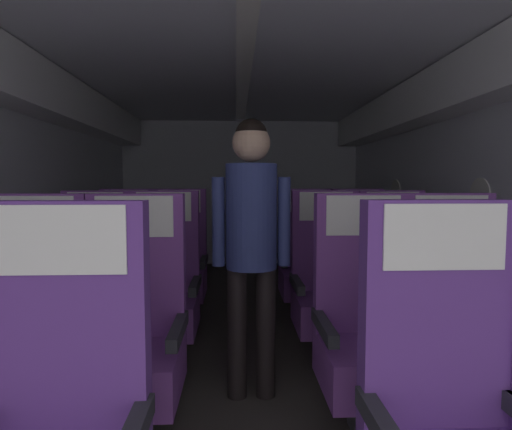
{
  "coord_description": "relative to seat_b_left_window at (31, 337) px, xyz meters",
  "views": [
    {
      "loc": [
        -0.06,
        0.26,
        1.2
      ],
      "look_at": [
        0.09,
        3.71,
        0.94
      ],
      "focal_mm": 30.23,
      "sensor_mm": 36.0,
      "label": 1
    }
  ],
  "objects": [
    {
      "name": "seat_d_right_window",
      "position": [
        1.59,
        1.74,
        0.0
      ],
      "size": [
        0.5,
        0.49,
        1.15
      ],
      "color": "#38383D",
      "rests_on": "ground"
    },
    {
      "name": "seat_d_right_aisle",
      "position": [
        2.07,
        1.72,
        0.0
      ],
      "size": [
        0.5,
        0.49,
        1.15
      ],
      "color": "#38383D",
      "rests_on": "ground"
    },
    {
      "name": "fuselage_shell",
      "position": [
        1.03,
        1.29,
        1.07
      ],
      "size": [
        3.57,
        6.66,
        2.16
      ],
      "color": "silver",
      "rests_on": "ground"
    },
    {
      "name": "ground",
      "position": [
        1.03,
        1.02,
        -0.48
      ],
      "size": [
        3.69,
        7.01,
        0.02
      ],
      "primitive_type": "cube",
      "color": "#3D3833"
    },
    {
      "name": "seat_b_left_aisle",
      "position": [
        0.48,
        -0.02,
        0.0
      ],
      "size": [
        0.5,
        0.49,
        1.15
      ],
      "color": "#38383D",
      "rests_on": "ground"
    },
    {
      "name": "seat_c_right_window",
      "position": [
        1.6,
        0.86,
        0.0
      ],
      "size": [
        0.5,
        0.49,
        1.15
      ],
      "color": "#38383D",
      "rests_on": "ground"
    },
    {
      "name": "seat_d_left_aisle",
      "position": [
        0.47,
        1.72,
        0.0
      ],
      "size": [
        0.5,
        0.49,
        1.15
      ],
      "color": "#38383D",
      "rests_on": "ground"
    },
    {
      "name": "seat_d_left_window",
      "position": [
        0.01,
        1.71,
        0.0
      ],
      "size": [
        0.5,
        0.49,
        1.15
      ],
      "color": "#38383D",
      "rests_on": "ground"
    },
    {
      "name": "seat_b_left_window",
      "position": [
        0.0,
        0.0,
        0.0
      ],
      "size": [
        0.5,
        0.49,
        1.15
      ],
      "color": "#38383D",
      "rests_on": "ground"
    },
    {
      "name": "flight_attendant",
      "position": [
        1.05,
        0.32,
        0.47
      ],
      "size": [
        0.43,
        0.28,
        1.54
      ],
      "rotation": [
        0.0,
        0.0,
        -0.18
      ],
      "color": "black",
      "rests_on": "ground"
    },
    {
      "name": "seat_b_right_aisle",
      "position": [
        2.06,
        0.01,
        0.0
      ],
      "size": [
        0.5,
        0.49,
        1.15
      ],
      "color": "#38383D",
      "rests_on": "ground"
    },
    {
      "name": "seat_c_left_window",
      "position": [
        0.01,
        0.87,
        0.0
      ],
      "size": [
        0.5,
        0.49,
        1.15
      ],
      "color": "#38383D",
      "rests_on": "ground"
    },
    {
      "name": "seat_c_right_aisle",
      "position": [
        2.07,
        0.86,
        0.0
      ],
      "size": [
        0.5,
        0.49,
        1.15
      ],
      "color": "#38383D",
      "rests_on": "ground"
    },
    {
      "name": "seat_c_left_aisle",
      "position": [
        0.47,
        0.85,
        0.0
      ],
      "size": [
        0.5,
        0.49,
        1.15
      ],
      "color": "#38383D",
      "rests_on": "ground"
    },
    {
      "name": "seat_b_right_window",
      "position": [
        1.61,
        0.0,
        0.0
      ],
      "size": [
        0.5,
        0.49,
        1.15
      ],
      "color": "#38383D",
      "rests_on": "ground"
    }
  ]
}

